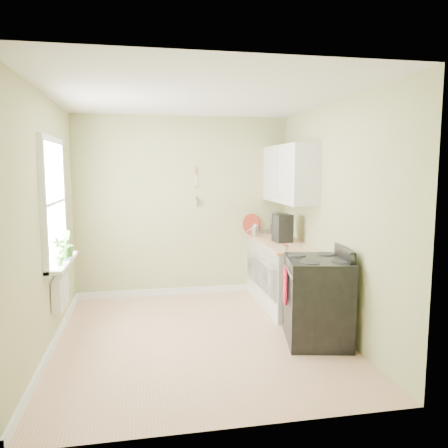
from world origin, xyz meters
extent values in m
cube|color=tan|center=(0.00, 0.00, -0.01)|extent=(3.20, 3.60, 0.02)
cube|color=white|center=(0.00, 0.00, 2.71)|extent=(3.20, 3.60, 0.02)
cube|color=tan|center=(0.00, 1.81, 1.35)|extent=(3.20, 0.02, 2.70)
cube|color=tan|center=(-1.61, 0.00, 1.35)|extent=(0.02, 3.60, 2.70)
cube|color=tan|center=(1.61, 0.00, 1.35)|extent=(0.02, 3.60, 2.70)
cube|color=white|center=(1.30, 1.00, 0.43)|extent=(0.60, 1.60, 0.87)
cube|color=#E3B48B|center=(1.29, 1.00, 0.89)|extent=(0.64, 1.60, 0.04)
cube|color=white|center=(1.43, 1.10, 1.85)|extent=(0.35, 1.40, 0.80)
cube|color=white|center=(-1.59, 0.30, 1.55)|extent=(0.02, 1.00, 1.30)
cube|color=white|center=(-1.57, 0.30, 2.24)|extent=(0.06, 1.14, 0.07)
cube|color=white|center=(-1.57, 0.30, 0.86)|extent=(0.06, 1.14, 0.07)
cube|color=white|center=(-1.57, 0.30, 1.55)|extent=(0.04, 1.00, 0.04)
cube|color=white|center=(-1.51, 0.30, 0.88)|extent=(0.18, 1.14, 0.04)
cube|color=white|center=(-1.54, 0.25, 0.55)|extent=(0.12, 0.50, 0.35)
cylinder|color=#E3B48B|center=(0.20, 1.78, 1.88)|extent=(0.02, 0.02, 0.10)
cylinder|color=silver|center=(0.20, 1.78, 1.76)|extent=(0.01, 0.01, 0.16)
cylinder|color=silver|center=(0.20, 1.78, 1.42)|extent=(0.01, 0.14, 0.14)
cube|color=black|center=(1.27, -0.35, 0.46)|extent=(0.80, 0.89, 0.91)
cube|color=black|center=(1.27, -0.35, 0.93)|extent=(0.80, 0.89, 0.03)
cube|color=black|center=(1.57, -0.35, 1.00)|extent=(0.22, 0.77, 0.14)
cylinder|color=#B2B2B7|center=(0.93, -0.35, 0.81)|extent=(0.15, 0.62, 0.02)
cube|color=#BB1531|center=(0.93, -0.24, 0.63)|extent=(0.06, 0.22, 0.39)
cube|color=#B2B2B7|center=(1.42, 1.72, 0.95)|extent=(0.29, 0.33, 0.08)
cube|color=#B2B2B7|center=(1.42, 1.84, 1.08)|extent=(0.13, 0.12, 0.21)
cube|color=#B2B2B7|center=(1.42, 1.74, 1.20)|extent=(0.24, 0.31, 0.09)
sphere|color=#B2B2B7|center=(1.42, 1.84, 1.23)|extent=(0.11, 0.11, 0.11)
cylinder|color=silver|center=(1.42, 1.66, 1.00)|extent=(0.16, 0.16, 0.13)
cylinder|color=silver|center=(1.05, 1.53, 0.99)|extent=(0.11, 0.11, 0.15)
cone|color=silver|center=(1.05, 1.53, 1.08)|extent=(0.11, 0.11, 0.04)
cylinder|color=silver|center=(0.97, 1.53, 1.01)|extent=(0.11, 0.03, 0.08)
cube|color=black|center=(1.30, 0.98, 1.10)|extent=(0.25, 0.27, 0.39)
cylinder|color=black|center=(1.27, 0.98, 0.99)|extent=(0.12, 0.12, 0.13)
cylinder|color=#BF3829|center=(1.05, 1.72, 1.07)|extent=(0.33, 0.16, 0.33)
cylinder|color=beige|center=(1.12, 0.30, 0.95)|extent=(0.07, 0.07, 0.07)
cylinder|color=#BF3829|center=(1.12, 0.30, 0.99)|extent=(0.08, 0.08, 0.01)
imported|color=#3D7225|center=(-1.50, 0.03, 1.05)|extent=(0.20, 0.19, 0.31)
imported|color=#3D7225|center=(-1.50, 0.39, 1.06)|extent=(0.17, 0.20, 0.32)
imported|color=#3D7225|center=(-1.50, 0.53, 1.06)|extent=(0.24, 0.24, 0.31)
camera|label=1|loc=(-0.61, -4.77, 1.92)|focal=35.00mm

